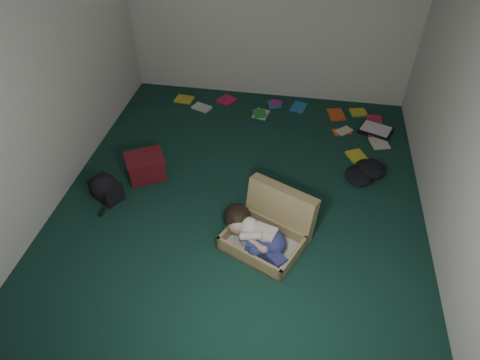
% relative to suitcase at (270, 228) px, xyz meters
% --- Properties ---
extents(floor, '(4.50, 4.50, 0.00)m').
position_rel_suitcase_xyz_m(floor, '(-0.39, 0.61, -0.16)').
color(floor, '#12342A').
rests_on(floor, ground).
extents(wall_back, '(4.50, 0.00, 4.50)m').
position_rel_suitcase_xyz_m(wall_back, '(-0.39, 2.86, 1.14)').
color(wall_back, silver).
rests_on(wall_back, ground).
extents(wall_front, '(4.50, 0.00, 4.50)m').
position_rel_suitcase_xyz_m(wall_front, '(-0.39, -1.64, 1.14)').
color(wall_front, silver).
rests_on(wall_front, ground).
extents(wall_left, '(0.00, 4.50, 4.50)m').
position_rel_suitcase_xyz_m(wall_left, '(-2.39, 0.61, 1.14)').
color(wall_left, silver).
rests_on(wall_left, ground).
extents(wall_right, '(0.00, 4.50, 4.50)m').
position_rel_suitcase_xyz_m(wall_right, '(1.61, 0.61, 1.14)').
color(wall_right, silver).
rests_on(wall_right, ground).
extents(suitcase, '(0.97, 0.96, 0.54)m').
position_rel_suitcase_xyz_m(suitcase, '(0.00, 0.00, 0.00)').
color(suitcase, tan).
rests_on(suitcase, floor).
extents(person, '(0.70, 0.61, 0.34)m').
position_rel_suitcase_xyz_m(person, '(-0.12, -0.15, 0.04)').
color(person, silver).
rests_on(person, suitcase).
extents(maroon_bin, '(0.54, 0.51, 0.30)m').
position_rel_suitcase_xyz_m(maroon_bin, '(-1.56, 0.73, -0.01)').
color(maroon_bin, '#5D1219').
rests_on(maroon_bin, floor).
extents(backpack, '(0.53, 0.49, 0.25)m').
position_rel_suitcase_xyz_m(backpack, '(-1.88, 0.30, -0.04)').
color(backpack, black).
rests_on(backpack, floor).
extents(clothing_pile, '(0.59, 0.54, 0.15)m').
position_rel_suitcase_xyz_m(clothing_pile, '(1.01, 1.13, -0.08)').
color(clothing_pile, black).
rests_on(clothing_pile, floor).
extents(paper_tray, '(0.50, 0.44, 0.06)m').
position_rel_suitcase_xyz_m(paper_tray, '(1.19, 2.13, -0.13)').
color(paper_tray, black).
rests_on(paper_tray, floor).
extents(book_scatter, '(3.03, 1.32, 0.02)m').
position_rel_suitcase_xyz_m(book_scatter, '(0.20, 2.28, -0.15)').
color(book_scatter, gold).
rests_on(book_scatter, floor).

